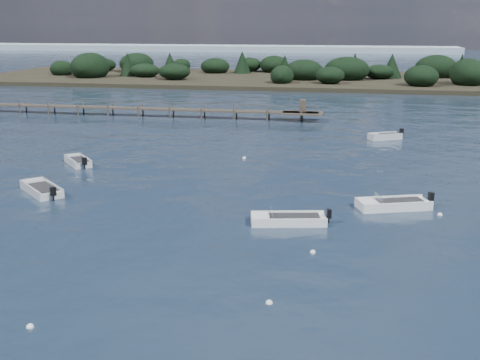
% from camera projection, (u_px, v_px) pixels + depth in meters
% --- Properties ---
extents(ground, '(400.00, 400.00, 0.00)m').
position_uv_depth(ground, '(283.00, 107.00, 87.84)').
color(ground, '#152232').
rests_on(ground, ground).
extents(tender_far_grey_b, '(3.83, 2.80, 1.32)m').
position_uv_depth(tender_far_grey_b, '(385.00, 137.00, 63.87)').
color(tender_far_grey_b, silver).
rests_on(tender_far_grey_b, ground).
extents(dinghy_mid_grey, '(4.53, 4.36, 1.25)m').
position_uv_depth(dinghy_mid_grey, '(42.00, 191.00, 43.76)').
color(dinghy_mid_grey, silver).
rests_on(dinghy_mid_grey, ground).
extents(dinghy_mid_white_a, '(5.05, 2.63, 1.16)m').
position_uv_depth(dinghy_mid_white_a, '(288.00, 221.00, 37.15)').
color(dinghy_mid_white_a, white).
rests_on(dinghy_mid_white_a, ground).
extents(tender_far_grey, '(3.48, 3.65, 1.30)m').
position_uv_depth(tender_far_grey, '(78.00, 163.00, 52.46)').
color(tender_far_grey, silver).
rests_on(tender_far_grey, ground).
extents(dinghy_mid_white_b, '(5.25, 3.33, 1.29)m').
position_uv_depth(dinghy_mid_white_b, '(393.00, 206.00, 40.15)').
color(dinghy_mid_white_b, white).
rests_on(dinghy_mid_white_b, ground).
extents(buoy_a, '(0.32, 0.32, 0.32)m').
position_uv_depth(buoy_a, '(30.00, 327.00, 24.51)').
color(buoy_a, white).
rests_on(buoy_a, ground).
extents(buoy_b, '(0.32, 0.32, 0.32)m').
position_uv_depth(buoy_b, '(313.00, 253.00, 32.46)').
color(buoy_b, white).
rests_on(buoy_b, ground).
extents(buoy_c, '(0.32, 0.32, 0.32)m').
position_uv_depth(buoy_c, '(62.00, 196.00, 42.99)').
color(buoy_c, white).
rests_on(buoy_c, ground).
extents(buoy_d, '(0.32, 0.32, 0.32)m').
position_uv_depth(buoy_d, '(440.00, 215.00, 38.77)').
color(buoy_d, white).
rests_on(buoy_d, ground).
extents(buoy_e, '(0.32, 0.32, 0.32)m').
position_uv_depth(buoy_e, '(244.00, 158.00, 54.95)').
color(buoy_e, white).
rests_on(buoy_e, ground).
extents(buoy_extra_a, '(0.32, 0.32, 0.32)m').
position_uv_depth(buoy_extra_a, '(269.00, 303.00, 26.61)').
color(buoy_extra_a, white).
rests_on(buoy_extra_a, ground).
extents(jetty, '(64.50, 3.20, 3.40)m').
position_uv_depth(jetty, '(110.00, 108.00, 80.24)').
color(jetty, '#483F34').
rests_on(jetty, ground).
extents(far_headland, '(190.00, 40.00, 5.80)m').
position_uv_depth(far_headland, '(431.00, 74.00, 120.65)').
color(far_headland, black).
rests_on(far_headland, ground).
extents(distant_haze, '(280.00, 20.00, 2.40)m').
position_uv_depth(distant_haze, '(129.00, 50.00, 265.91)').
color(distant_haze, '#99B1BE').
rests_on(distant_haze, ground).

